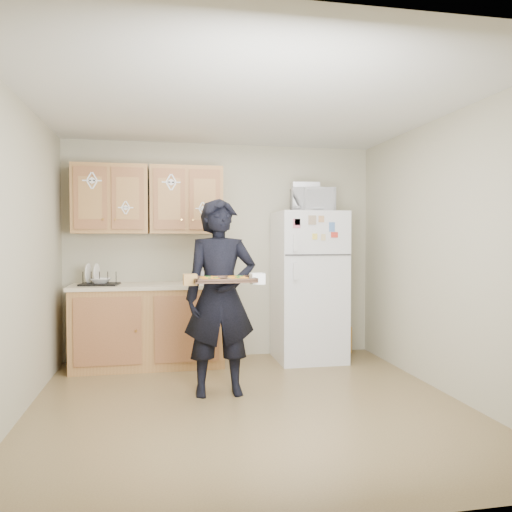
# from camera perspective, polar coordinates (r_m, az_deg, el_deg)

# --- Properties ---
(floor) EXTENTS (3.60, 3.60, 0.00)m
(floor) POSITION_cam_1_polar(r_m,az_deg,el_deg) (4.35, -0.82, -16.70)
(floor) COLOR brown
(floor) RESTS_ON ground
(ceiling) EXTENTS (3.60, 3.60, 0.00)m
(ceiling) POSITION_cam_1_polar(r_m,az_deg,el_deg) (4.27, -0.83, 17.01)
(ceiling) COLOR silver
(ceiling) RESTS_ON wall_back
(wall_back) EXTENTS (3.60, 0.04, 2.50)m
(wall_back) POSITION_cam_1_polar(r_m,az_deg,el_deg) (5.90, -3.87, 0.59)
(wall_back) COLOR #ADA78C
(wall_back) RESTS_ON floor
(wall_front) EXTENTS (3.60, 0.04, 2.50)m
(wall_front) POSITION_cam_1_polar(r_m,az_deg,el_deg) (2.37, 6.77, -1.52)
(wall_front) COLOR #ADA78C
(wall_front) RESTS_ON floor
(wall_left) EXTENTS (0.04, 3.60, 2.50)m
(wall_left) POSITION_cam_1_polar(r_m,az_deg,el_deg) (4.20, -25.77, -0.18)
(wall_left) COLOR #ADA78C
(wall_left) RESTS_ON floor
(wall_right) EXTENTS (0.04, 3.60, 2.50)m
(wall_right) POSITION_cam_1_polar(r_m,az_deg,el_deg) (4.78, 20.94, 0.13)
(wall_right) COLOR #ADA78C
(wall_right) RESTS_ON floor
(refrigerator) EXTENTS (0.75, 0.70, 1.70)m
(refrigerator) POSITION_cam_1_polar(r_m,az_deg,el_deg) (5.76, 6.03, -3.44)
(refrigerator) COLOR silver
(refrigerator) RESTS_ON floor
(base_cabinet) EXTENTS (1.60, 0.60, 0.86)m
(base_cabinet) POSITION_cam_1_polar(r_m,az_deg,el_deg) (5.62, -12.16, -7.93)
(base_cabinet) COLOR #996234
(base_cabinet) RESTS_ON floor
(countertop) EXTENTS (1.64, 0.64, 0.04)m
(countertop) POSITION_cam_1_polar(r_m,az_deg,el_deg) (5.56, -12.20, -3.36)
(countertop) COLOR beige
(countertop) RESTS_ON base_cabinet
(upper_cab_left) EXTENTS (0.80, 0.33, 0.75)m
(upper_cab_left) POSITION_cam_1_polar(r_m,az_deg,el_deg) (5.71, -16.27, 6.24)
(upper_cab_left) COLOR #996234
(upper_cab_left) RESTS_ON wall_back
(upper_cab_right) EXTENTS (0.80, 0.33, 0.75)m
(upper_cab_right) POSITION_cam_1_polar(r_m,az_deg,el_deg) (5.70, -7.98, 6.31)
(upper_cab_right) COLOR #996234
(upper_cab_right) RESTS_ON wall_back
(cereal_box) EXTENTS (0.20, 0.07, 0.32)m
(cereal_box) POSITION_cam_1_polar(r_m,az_deg,el_deg) (6.25, 9.93, -9.42)
(cereal_box) COLOR #E0C64F
(cereal_box) RESTS_ON floor
(person) EXTENTS (0.64, 0.42, 1.75)m
(person) POSITION_cam_1_polar(r_m,az_deg,el_deg) (4.47, -4.10, -4.70)
(person) COLOR black
(person) RESTS_ON floor
(baking_tray) EXTENTS (0.51, 0.37, 0.04)m
(baking_tray) POSITION_cam_1_polar(r_m,az_deg,el_deg) (4.15, -3.66, -2.79)
(baking_tray) COLOR black
(baking_tray) RESTS_ON person
(pizza_front_left) EXTENTS (0.17, 0.17, 0.02)m
(pizza_front_left) POSITION_cam_1_polar(r_m,az_deg,el_deg) (4.05, -5.15, -2.65)
(pizza_front_left) COLOR gold
(pizza_front_left) RESTS_ON baking_tray
(pizza_front_right) EXTENTS (0.17, 0.17, 0.02)m
(pizza_front_right) POSITION_cam_1_polar(r_m,az_deg,el_deg) (4.09, -1.87, -2.61)
(pizza_front_right) COLOR gold
(pizza_front_right) RESTS_ON baking_tray
(pizza_back_left) EXTENTS (0.17, 0.17, 0.02)m
(pizza_back_left) POSITION_cam_1_polar(r_m,az_deg,el_deg) (4.22, -5.40, -2.47)
(pizza_back_left) COLOR gold
(pizza_back_left) RESTS_ON baking_tray
(pizza_back_right) EXTENTS (0.17, 0.17, 0.02)m
(pizza_back_right) POSITION_cam_1_polar(r_m,az_deg,el_deg) (4.25, -2.25, -2.43)
(pizza_back_right) COLOR gold
(pizza_back_right) RESTS_ON baking_tray
(microwave) EXTENTS (0.52, 0.38, 0.26)m
(microwave) POSITION_cam_1_polar(r_m,az_deg,el_deg) (5.71, 6.45, 6.38)
(microwave) COLOR silver
(microwave) RESTS_ON refrigerator
(foil_pan) EXTENTS (0.33, 0.25, 0.06)m
(foil_pan) POSITION_cam_1_polar(r_m,az_deg,el_deg) (5.73, 5.65, 8.01)
(foil_pan) COLOR silver
(foil_pan) RESTS_ON microwave
(dish_rack) EXTENTS (0.42, 0.34, 0.15)m
(dish_rack) POSITION_cam_1_polar(r_m,az_deg,el_deg) (5.57, -17.45, -2.39)
(dish_rack) COLOR black
(dish_rack) RESTS_ON countertop
(bowl) EXTENTS (0.24, 0.24, 0.05)m
(bowl) POSITION_cam_1_polar(r_m,az_deg,el_deg) (5.57, -17.33, -2.71)
(bowl) COLOR silver
(bowl) RESTS_ON dish_rack
(soap_bottle) EXTENTS (0.08, 0.08, 0.18)m
(soap_bottle) POSITION_cam_1_polar(r_m,az_deg,el_deg) (5.45, -6.16, -2.30)
(soap_bottle) COLOR silver
(soap_bottle) RESTS_ON countertop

